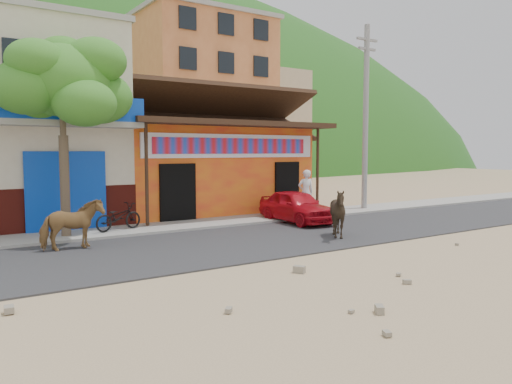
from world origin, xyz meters
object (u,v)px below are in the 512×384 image
Objects in this scene: tree at (63,135)px; red_car at (296,206)px; cow_dark at (338,213)px; scooter at (118,217)px; cow_tan at (72,225)px; pedestrian at (306,192)px; utility_pole at (366,118)px.

red_car is (7.85, -1.19, -2.48)m from tree.
cow_dark is 0.90× the size of scooter.
cow_tan is at bearing -171.90° from red_car.
cow_dark is 4.78m from pedestrian.
pedestrian reaches higher than scooter.
red_car is 6.35m from scooter.
utility_pole is 11.72m from scooter.
utility_pole is 5.05× the size of cow_tan.
utility_pole is 4.85m from pedestrian.
utility_pole reaches higher than pedestrian.
utility_pole is at bearing 18.89° from red_car.
cow_tan is at bearing -120.05° from cow_dark.
utility_pole is 2.28× the size of red_car.
tree is 3.63× the size of scooter.
pedestrian is (2.21, 4.23, 0.23)m from cow_dark.
red_car is at bearing -118.31° from scooter.
scooter is at bearing 3.78° from tree.
tree is at bearing 12.43° from pedestrian.
utility_pole is 8.22m from cow_dark.
cow_tan is at bearing 23.93° from pedestrian.
pedestrian is at bearing -173.62° from utility_pole.
tree reaches higher than red_car.
utility_pole is 4.84× the size of scooter.
utility_pole reaches higher than red_car.
tree is at bearing 77.28° from scooter.
red_car is 2.12× the size of scooter.
red_car is at bearing 51.92° from pedestrian.
scooter is (1.64, 0.11, -2.57)m from tree.
tree reaches higher than cow_tan.
red_car is at bearing -164.28° from utility_pole.
pedestrian reaches higher than cow_dark.
tree is 0.75× the size of utility_pole.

